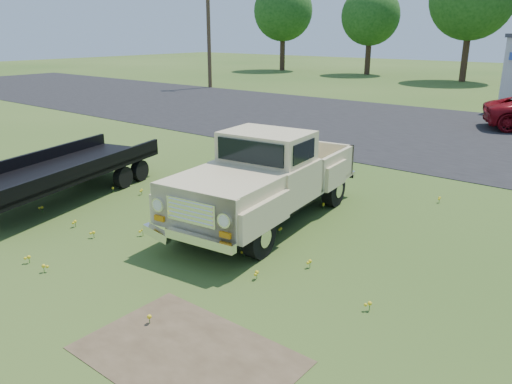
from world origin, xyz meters
The scene contains 9 objects.
ground centered at (0.00, 0.00, 0.00)m, with size 140.00×140.00×0.00m, color #2E4F19.
asphalt_lot centered at (0.00, 15.00, 0.00)m, with size 90.00×14.00×0.02m, color black.
dirt_patch_a centered at (1.50, -3.00, 0.00)m, with size 3.00×2.00×0.01m, color #483A26.
dirt_patch_b centered at (-2.00, 3.50, 0.00)m, with size 2.20×1.60×0.01m, color #483A26.
utility_pole_west centered at (-22.00, 22.00, 4.60)m, with size 1.60×0.30×9.00m.
treeline_a centered at (-28.00, 40.00, 6.30)m, with size 6.40×6.40×9.52m.
treeline_b centered at (-18.00, 41.00, 5.67)m, with size 5.76×5.76×8.57m.
vintage_pickup_truck centered at (-0.81, 1.80, 1.08)m, with size 2.31×5.93×2.15m, color beige, non-canonical shape.
flatbed_trailer centered at (-6.13, -0.29, 0.88)m, with size 2.16×6.47×1.76m, color black, non-canonical shape.
Camera 1 is at (5.94, -7.01, 4.31)m, focal length 35.00 mm.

